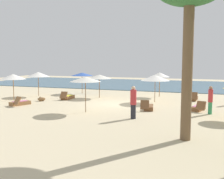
# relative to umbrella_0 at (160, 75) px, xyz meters

# --- Properties ---
(ground_plane) EXTENTS (60.00, 60.00, 0.00)m
(ground_plane) POSITION_rel_umbrella_0_xyz_m (-2.53, -5.44, -2.02)
(ground_plane) COLOR beige
(ocean_water) EXTENTS (48.00, 16.00, 0.06)m
(ocean_water) POSITION_rel_umbrella_0_xyz_m (-2.53, 11.56, -1.99)
(ocean_water) COLOR #3D6075
(ocean_water) RESTS_ON ground_plane
(umbrella_0) EXTENTS (1.82, 1.82, 2.22)m
(umbrella_0) POSITION_rel_umbrella_0_xyz_m (0.00, 0.00, 0.00)
(umbrella_0) COLOR olive
(umbrella_0) RESTS_ON ground_plane
(umbrella_1) EXTENTS (2.00, 2.00, 2.30)m
(umbrella_1) POSITION_rel_umbrella_0_xyz_m (-3.29, -8.92, 0.12)
(umbrella_1) COLOR brown
(umbrella_1) RESTS_ON ground_plane
(umbrella_3) EXTENTS (2.21, 2.21, 2.06)m
(umbrella_3) POSITION_rel_umbrella_0_xyz_m (-4.96, -2.40, -0.13)
(umbrella_3) COLOR brown
(umbrella_3) RESTS_ON ground_plane
(umbrella_4) EXTENTS (2.16, 2.16, 2.09)m
(umbrella_4) POSITION_rel_umbrella_0_xyz_m (-7.72, -0.18, -0.08)
(umbrella_4) COLOR brown
(umbrella_4) RESTS_ON ground_plane
(umbrella_5) EXTENTS (2.05, 2.05, 2.20)m
(umbrella_5) POSITION_rel_umbrella_0_xyz_m (-11.03, -6.34, -0.03)
(umbrella_5) COLOR olive
(umbrella_5) RESTS_ON ground_plane
(umbrella_6) EXTENTS (2.28, 2.28, 2.17)m
(umbrella_6) POSITION_rel_umbrella_0_xyz_m (0.20, -3.35, -0.07)
(umbrella_6) COLOR brown
(umbrella_6) RESTS_ON ground_plane
(umbrella_7) EXTENTS (2.13, 2.13, 2.25)m
(umbrella_7) POSITION_rel_umbrella_0_xyz_m (-10.64, -3.39, 0.01)
(umbrella_7) COLOR brown
(umbrella_7) RESTS_ON ground_plane
(lounger_0) EXTENTS (1.19, 1.75, 0.73)m
(lounger_0) POSITION_rel_umbrella_0_xyz_m (-9.05, -8.13, -1.84)
(lounger_0) COLOR olive
(lounger_0) RESTS_ON ground_plane
(lounger_2) EXTENTS (1.00, 1.77, 0.71)m
(lounger_2) POSITION_rel_umbrella_0_xyz_m (3.60, -5.88, -1.84)
(lounger_2) COLOR brown
(lounger_2) RESTS_ON ground_plane
(lounger_3) EXTENTS (0.74, 1.67, 0.75)m
(lounger_3) POSITION_rel_umbrella_0_xyz_m (3.06, -1.26, -1.84)
(lounger_3) COLOR brown
(lounger_3) RESTS_ON ground_plane
(lounger_4) EXTENTS (0.65, 1.69, 0.71)m
(lounger_4) POSITION_rel_umbrella_0_xyz_m (-7.20, -4.17, -1.84)
(lounger_4) COLOR brown
(lounger_4) RESTS_ON ground_plane
(lounger_5) EXTENTS (0.87, 1.74, 0.72)m
(lounger_5) POSITION_rel_umbrella_0_xyz_m (0.37, -6.72, -1.85)
(lounger_5) COLOR brown
(lounger_5) RESTS_ON ground_plane
(person_0) EXTENTS (0.39, 0.39, 1.89)m
(person_0) POSITION_rel_umbrella_0_xyz_m (0.13, -9.79, -1.06)
(person_0) COLOR #26262D
(person_0) RESTS_ON ground_plane
(person_2) EXTENTS (0.34, 0.34, 1.76)m
(person_2) POSITION_rel_umbrella_0_xyz_m (4.32, -6.95, -1.11)
(person_2) COLOR #338C59
(person_2) RESTS_ON ground_plane
(dog) EXTENTS (0.68, 0.61, 0.33)m
(dog) POSITION_rel_umbrella_0_xyz_m (-8.69, -5.86, -1.84)
(dog) COLOR olive
(dog) RESTS_ON ground_plane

